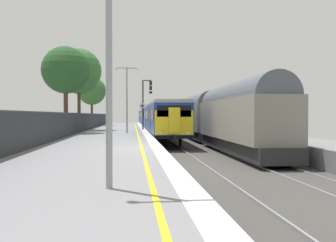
{
  "coord_description": "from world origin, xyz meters",
  "views": [
    {
      "loc": [
        -0.77,
        -17.01,
        1.55
      ],
      "look_at": [
        1.65,
        7.47,
        1.14
      ],
      "focal_mm": 38.33,
      "sensor_mm": 36.0,
      "label": 1
    }
  ],
  "objects": [
    {
      "name": "platform_lamp_mid",
      "position": [
        -1.26,
        14.65,
        3.39
      ],
      "size": [
        2.0,
        0.2,
        5.76
      ],
      "color": "#93999E",
      "rests_on": "ground"
    },
    {
      "name": "background_tree_right",
      "position": [
        -6.2,
        20.51,
        5.85
      ],
      "size": [
        4.57,
        4.61,
        8.33
      ],
      "color": "#473323",
      "rests_on": "ground"
    },
    {
      "name": "commuter_train_at_platform",
      "position": [
        2.1,
        39.1,
        1.27
      ],
      "size": [
        2.83,
        63.49,
        3.81
      ],
      "color": "navy",
      "rests_on": "ground"
    },
    {
      "name": "speed_limit_sign",
      "position": [
        0.25,
        19.9,
        1.78
      ],
      "size": [
        0.59,
        0.08,
        2.8
      ],
      "color": "#59595B",
      "rests_on": "ground"
    },
    {
      "name": "background_tree_centre",
      "position": [
        -6.94,
        37.77,
        5.05
      ],
      "size": [
        4.22,
        4.22,
        7.29
      ],
      "color": "#473323",
      "rests_on": "ground"
    },
    {
      "name": "signal_gantry",
      "position": [
        0.61,
        21.98,
        3.33
      ],
      "size": [
        1.1,
        0.24,
        5.36
      ],
      "color": "#47474C",
      "rests_on": "ground"
    },
    {
      "name": "ground",
      "position": [
        2.64,
        0.0,
        -0.61
      ],
      "size": [
        17.4,
        110.0,
        1.21
      ],
      "color": "gray"
    },
    {
      "name": "platform_lamp_near",
      "position": [
        -1.26,
        -9.4,
        3.35
      ],
      "size": [
        2.0,
        0.2,
        5.67
      ],
      "color": "#93999E",
      "rests_on": "ground"
    },
    {
      "name": "freight_train_adjacent_track",
      "position": [
        6.1,
        27.53,
        1.54
      ],
      "size": [
        2.6,
        57.89,
        4.64
      ],
      "color": "#232326",
      "rests_on": "ground"
    },
    {
      "name": "platform_back_fence",
      "position": [
        -5.45,
        -0.0,
        0.91
      ],
      "size": [
        0.07,
        99.0,
        1.73
      ],
      "color": "#282B2D",
      "rests_on": "ground"
    },
    {
      "name": "background_tree_left",
      "position": [
        -6.57,
        14.87,
        5.3
      ],
      "size": [
        4.1,
        4.1,
        7.5
      ],
      "color": "#473323",
      "rests_on": "ground"
    }
  ]
}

